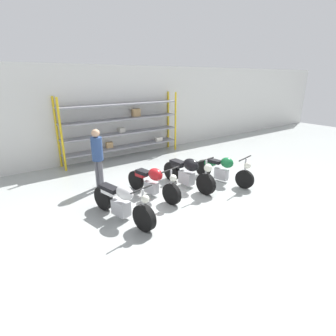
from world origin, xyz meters
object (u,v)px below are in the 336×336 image
at_px(motorcycle_white, 122,202).
at_px(motorcycle_green, 224,169).
at_px(motorcycle_black, 188,172).
at_px(person_browsing, 97,154).
at_px(motorcycle_red, 153,182).
at_px(shelving_rack, 124,126).

xyz_separation_m(motorcycle_white, motorcycle_green, (3.61, 0.19, 0.01)).
relative_size(motorcycle_white, motorcycle_black, 1.01).
bearing_deg(motorcycle_black, motorcycle_white, -83.16).
bearing_deg(motorcycle_green, person_browsing, -131.08).
relative_size(motorcycle_red, person_browsing, 1.11).
distance_m(shelving_rack, person_browsing, 3.23).
relative_size(shelving_rack, motorcycle_white, 2.42).
xyz_separation_m(motorcycle_green, person_browsing, (-3.32, 1.87, 0.62)).
height_order(motorcycle_white, motorcycle_red, motorcycle_white).
relative_size(motorcycle_red, motorcycle_green, 0.98).
relative_size(motorcycle_black, motorcycle_green, 1.01).
bearing_deg(shelving_rack, motorcycle_red, -106.25).
bearing_deg(shelving_rack, motorcycle_black, -88.83).
bearing_deg(shelving_rack, motorcycle_green, -74.14).
xyz_separation_m(shelving_rack, motorcycle_green, (1.23, -4.32, -0.85)).
relative_size(shelving_rack, motorcycle_black, 2.44).
relative_size(motorcycle_white, person_browsing, 1.16).
height_order(shelving_rack, person_browsing, shelving_rack).
height_order(motorcycle_black, person_browsing, person_browsing).
bearing_deg(motorcycle_black, motorcycle_red, -98.43).
xyz_separation_m(motorcycle_white, motorcycle_black, (2.46, 0.54, 0.04)).
xyz_separation_m(motorcycle_black, person_browsing, (-2.18, 1.51, 0.59)).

